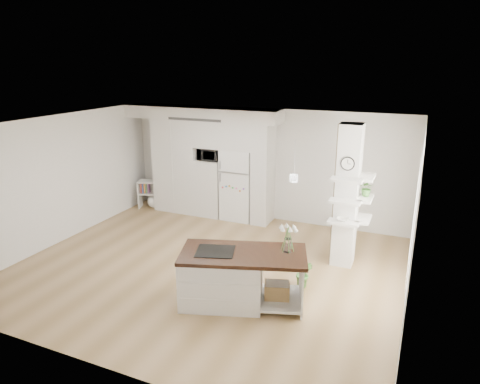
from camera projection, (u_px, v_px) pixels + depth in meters
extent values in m
cube|color=tan|center=(208.00, 267.00, 8.11)|extent=(7.00, 6.00, 0.01)
cube|color=white|center=(205.00, 125.00, 7.32)|extent=(7.00, 6.00, 0.04)
cube|color=silver|center=(264.00, 165.00, 10.35)|extent=(7.00, 0.04, 2.70)
cube|color=silver|center=(89.00, 271.00, 5.08)|extent=(7.00, 0.04, 2.70)
cube|color=silver|center=(60.00, 179.00, 9.04)|extent=(0.04, 6.00, 2.70)
cube|color=silver|center=(414.00, 228.00, 6.39)|extent=(0.04, 6.00, 2.70)
cube|color=silver|center=(179.00, 165.00, 10.94)|extent=(1.20, 0.65, 2.40)
cube|color=silver|center=(211.00, 187.00, 10.74)|extent=(0.65, 0.65, 1.42)
cube|color=silver|center=(210.00, 133.00, 10.34)|extent=(0.65, 0.65, 0.65)
cube|color=silver|center=(239.00, 135.00, 10.05)|extent=(0.85, 0.65, 0.65)
cube|color=silver|center=(263.00, 174.00, 10.07)|extent=(0.40, 0.65, 2.40)
cube|color=silver|center=(201.00, 113.00, 10.26)|extent=(4.00, 0.70, 0.30)
cube|color=#262626|center=(194.00, 120.00, 10.00)|extent=(1.40, 0.04, 0.06)
cube|color=white|center=(239.00, 184.00, 10.41)|extent=(0.78, 0.66, 1.75)
cube|color=#B2B2B7|center=(233.00, 173.00, 10.01)|extent=(0.78, 0.01, 0.03)
cube|color=silver|center=(347.00, 197.00, 7.90)|extent=(0.40, 0.40, 2.70)
cube|color=tan|center=(336.00, 195.00, 7.98)|extent=(0.02, 0.40, 2.70)
cube|color=tan|center=(349.00, 193.00, 8.08)|extent=(0.40, 0.02, 2.70)
cylinder|color=black|center=(348.00, 164.00, 7.52)|extent=(0.25, 0.03, 0.25)
cylinder|color=white|center=(348.00, 164.00, 7.51)|extent=(0.21, 0.01, 0.21)
plane|color=white|center=(414.00, 213.00, 6.62)|extent=(0.00, 2.40, 2.40)
cylinder|color=white|center=(302.00, 165.00, 6.98)|extent=(0.12, 0.12, 0.10)
cube|color=silver|center=(222.00, 279.00, 6.84)|extent=(1.47, 1.19, 0.83)
cube|color=silver|center=(280.00, 298.00, 6.85)|extent=(0.91, 1.01, 0.04)
cube|color=silver|center=(301.00, 282.00, 6.73)|extent=(0.29, 0.80, 0.83)
cube|color=black|center=(243.00, 254.00, 6.68)|extent=(2.16, 1.50, 0.06)
cube|color=black|center=(215.00, 251.00, 6.71)|extent=(0.71, 0.65, 0.01)
cube|color=tan|center=(277.00, 290.00, 6.81)|extent=(0.47, 0.40, 0.25)
cylinder|color=white|center=(288.00, 245.00, 6.67)|extent=(0.12, 0.12, 0.22)
cube|color=silver|center=(140.00, 194.00, 11.36)|extent=(0.14, 0.35, 0.74)
cube|color=silver|center=(162.00, 194.00, 11.32)|extent=(0.14, 0.35, 0.74)
cube|color=silver|center=(150.00, 181.00, 11.23)|extent=(0.70, 0.54, 0.03)
cube|color=silver|center=(151.00, 193.00, 11.33)|extent=(0.67, 0.53, 0.03)
sphere|color=white|center=(154.00, 201.00, 11.39)|extent=(0.36, 0.36, 0.36)
imported|color=#437F33|center=(304.00, 274.00, 7.34)|extent=(0.29, 0.24, 0.50)
imported|color=#437F33|center=(343.00, 226.00, 9.46)|extent=(0.35, 0.35, 0.49)
imported|color=#2D2D2D|center=(210.00, 154.00, 10.44)|extent=(0.54, 0.37, 0.30)
imported|color=#437F33|center=(367.00, 188.00, 7.81)|extent=(0.27, 0.23, 0.30)
imported|color=white|center=(343.00, 219.00, 7.74)|extent=(0.22, 0.22, 0.05)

